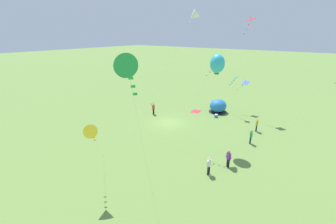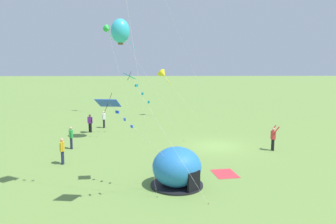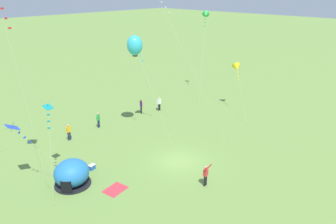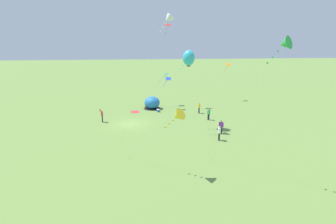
# 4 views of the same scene
# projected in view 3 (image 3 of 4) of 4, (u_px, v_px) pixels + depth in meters

# --- Properties ---
(ground_plane) EXTENTS (300.00, 300.00, 0.00)m
(ground_plane) POSITION_uv_depth(u_px,v_px,m) (179.00, 161.00, 28.90)
(ground_plane) COLOR olive
(popup_tent) EXTENTS (2.81, 2.81, 2.10)m
(popup_tent) POSITION_uv_depth(u_px,v_px,m) (72.00, 173.00, 25.16)
(popup_tent) COLOR #2672BF
(popup_tent) RESTS_ON ground
(picnic_blanket) EXTENTS (1.87, 1.53, 0.01)m
(picnic_blanket) POSITION_uv_depth(u_px,v_px,m) (115.00, 190.00, 24.88)
(picnic_blanket) COLOR #CC333D
(picnic_blanket) RESTS_ON ground
(cooler_box) EXTENTS (0.59, 0.45, 0.44)m
(cooler_box) POSITION_uv_depth(u_px,v_px,m) (92.00, 167.00, 27.55)
(cooler_box) COLOR #2659B2
(cooler_box) RESTS_ON ground
(person_center_field) EXTENTS (0.59, 0.27, 1.72)m
(person_center_field) POSITION_uv_depth(u_px,v_px,m) (159.00, 103.00, 40.28)
(person_center_field) COLOR black
(person_center_field) RESTS_ON ground
(person_with_toddler) EXTENTS (0.54, 0.38, 1.72)m
(person_with_toddler) POSITION_uv_depth(u_px,v_px,m) (98.00, 119.00, 35.42)
(person_with_toddler) COLOR #1E2347
(person_with_toddler) RESTS_ON ground
(person_near_tent) EXTENTS (0.59, 0.27, 1.72)m
(person_near_tent) POSITION_uv_depth(u_px,v_px,m) (69.00, 131.00, 32.51)
(person_near_tent) COLOR #1E2347
(person_near_tent) RESTS_ON ground
(person_arms_raised) EXTENTS (0.68, 0.50, 1.89)m
(person_arms_raised) POSITION_uv_depth(u_px,v_px,m) (206.00, 174.00, 25.03)
(person_arms_raised) COLOR black
(person_arms_raised) RESTS_ON ground
(person_far_back) EXTENTS (0.39, 0.53, 1.72)m
(person_far_back) POSITION_uv_depth(u_px,v_px,m) (141.00, 106.00, 39.43)
(person_far_back) COLOR black
(person_far_back) RESTS_ON ground
(kite_red) EXTENTS (1.25, 2.59, 14.26)m
(kite_red) POSITION_uv_depth(u_px,v_px,m) (0.00, 4.00, 21.17)
(kite_red) COLOR silver
(kite_red) RESTS_ON ground
(kite_cyan) EXTENTS (1.52, 5.94, 10.03)m
(kite_cyan) POSITION_uv_depth(u_px,v_px,m) (135.00, 45.00, 31.83)
(kite_cyan) COLOR silver
(kite_cyan) RESTS_ON ground
(kite_yellow) EXTENTS (4.53, 4.91, 5.82)m
(kite_yellow) POSITION_uv_depth(u_px,v_px,m) (237.00, 68.00, 39.78)
(kite_yellow) COLOR silver
(kite_yellow) RESTS_ON ground
(kite_teal) EXTENTS (2.76, 4.14, 6.08)m
(kite_teal) POSITION_uv_depth(u_px,v_px,m) (48.00, 113.00, 24.83)
(kite_teal) COLOR silver
(kite_teal) RESTS_ON ground
(kite_green) EXTENTS (5.58, 3.92, 11.37)m
(kite_green) POSITION_uv_depth(u_px,v_px,m) (206.00, 15.00, 44.00)
(kite_green) COLOR silver
(kite_green) RESTS_ON ground
(kite_blue) EXTENTS (3.59, 4.54, 5.20)m
(kite_blue) POSITION_uv_depth(u_px,v_px,m) (15.00, 129.00, 24.11)
(kite_blue) COLOR silver
(kite_blue) RESTS_ON ground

